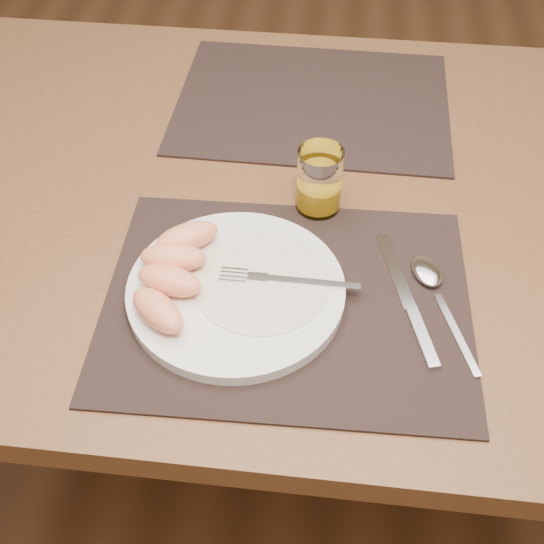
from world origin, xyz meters
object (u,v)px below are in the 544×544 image
Objects in this scene: table at (297,229)px; plate at (236,290)px; juice_glass at (319,183)px; fork at (277,279)px; spoon at (431,280)px; knife at (411,308)px; placemat_far at (313,102)px; placemat_near at (287,301)px.

table is 5.19× the size of plate.
juice_glass is at bearing 63.16° from plate.
table is 8.01× the size of fork.
juice_glass reaches higher than table.
table is at bearing 87.51° from fork.
spoon is at bearing -40.39° from juice_glass.
knife is 0.05m from spoon.
table is 6.49× the size of knife.
table is at bearing 125.67° from knife.
plate is at bearing -98.15° from placemat_far.
fork reaches higher than spoon.
fork is (-0.01, 0.02, 0.02)m from placemat_near.
placemat_near is 0.18m from juice_glass.
juice_glass reaches higher than knife.
placemat_near is at bearing -98.23° from juice_glass.
fork is 0.93× the size of spoon.
placemat_near is 2.39× the size of spoon.
plate is 1.55× the size of fork.
table is 0.28m from knife.
juice_glass reaches higher than plate.
plate is 0.22m from knife.
fork is at bearing -170.33° from spoon.
spoon reaches higher than knife.
table is at bearing -91.25° from placemat_far.
knife is at bearing -54.58° from juice_glass.
table is 0.25m from plate.
spoon reaches higher than table.
placemat_near is at bearing -179.46° from knife.
table is 0.14m from juice_glass.
plate is 0.20m from juice_glass.
juice_glass is at bearing 81.77° from placemat_near.
plate is at bearing -104.85° from table.
fork is at bearing -103.96° from juice_glass.
placemat_near is at bearing -164.66° from spoon.
spoon is (0.18, -0.17, 0.09)m from table.
placemat_near is 0.06m from plate.
placemat_far is 0.42m from fork.
plate reaches higher than table.
table is 3.11× the size of placemat_far.
juice_glass is (-0.13, 0.18, 0.04)m from knife.
table is 0.24m from placemat_near.
plate is 1.43× the size of spoon.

